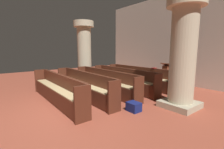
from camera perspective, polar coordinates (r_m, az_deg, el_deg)
The scene contains 12 objects.
ground_plane at distance 4.84m, azimuth -16.87°, elevation -12.56°, with size 19.20×19.20×0.00m, color #9E4733.
back_wall at distance 8.76m, azimuth 23.45°, elevation 11.59°, with size 10.00×0.16×4.50m, color beige.
pew_row_0 at distance 7.69m, azimuth 9.12°, elevation -0.44°, with size 3.76×0.47×0.91m.
pew_row_1 at distance 7.02m, azimuth 3.75°, elevation -1.25°, with size 3.76×0.46×0.91m.
pew_row_2 at distance 6.43m, azimuth -2.70°, elevation -2.20°, with size 3.76×0.46×0.91m.
pew_row_3 at distance 5.94m, azimuth -10.34°, elevation -3.29°, with size 3.76×0.47×0.91m.
pew_row_4 at distance 5.57m, azimuth -19.20°, elevation -4.48°, with size 3.76×0.46×0.91m.
pillar_aisle_side at distance 5.11m, azimuth 24.00°, elevation 7.42°, with size 1.06×1.06×3.21m.
pillar_far_side at distance 8.90m, azimuth -9.84°, elevation 8.44°, with size 1.06×1.06×3.21m.
lectern at distance 8.33m, azimuth 18.65°, elevation -0.39°, with size 0.48×0.45×1.08m.
hymn_book at distance 7.29m, azimuth 14.75°, elevation 2.24°, with size 0.17×0.20×0.03m, color maroon.
kneeler_box_navy at distance 4.68m, azimuth 7.75°, elevation -11.30°, with size 0.37×0.30×0.26m, color navy.
Camera 1 is at (4.23, -1.57, 1.75)m, focal length 25.67 mm.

